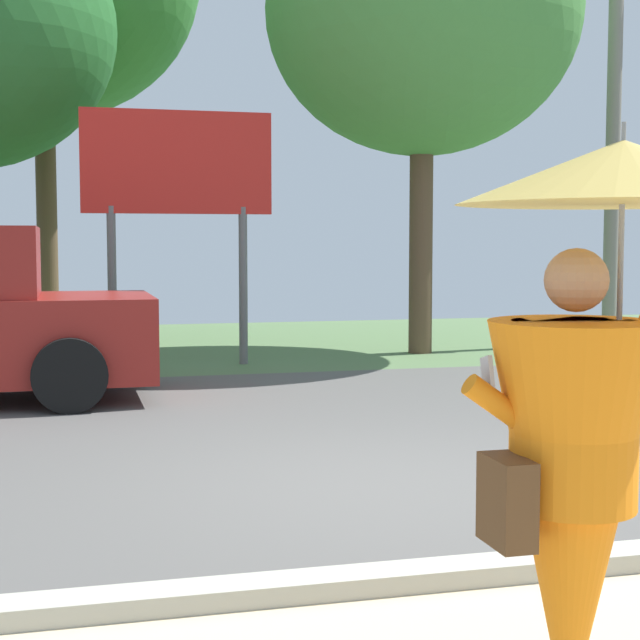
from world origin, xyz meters
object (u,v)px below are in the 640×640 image
at_px(monk_pedestrian, 587,403).
at_px(utility_pole, 613,142).
at_px(roadside_billboard, 178,181).
at_px(tree_right_far, 423,12).

distance_m(monk_pedestrian, utility_pole, 13.94).
relative_size(utility_pole, roadside_billboard, 1.83).
xyz_separation_m(monk_pedestrian, roadside_billboard, (-0.23, 10.57, 1.38)).
relative_size(roadside_billboard, tree_right_far, 0.48).
distance_m(utility_pole, roadside_billboard, 7.51).
relative_size(monk_pedestrian, utility_pole, 0.33).
distance_m(roadside_billboard, tree_right_far, 4.67).
height_order(monk_pedestrian, tree_right_far, tree_right_far).
bearing_deg(roadside_billboard, utility_pole, 9.24).
bearing_deg(monk_pedestrian, tree_right_far, 58.91).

